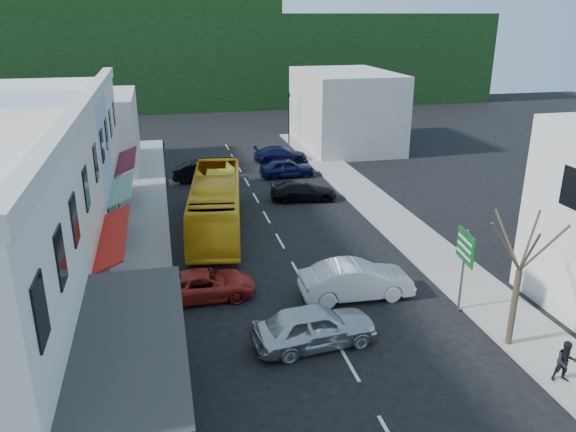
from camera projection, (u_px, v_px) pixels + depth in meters
The scene contains 20 objects.
ground at pixel (319, 310), 24.12m from camera, with size 120.00×120.00×0.00m, color black.
sidewalk_left at pixel (143, 238), 31.68m from camera, with size 3.00×52.00×0.15m, color gray.
sidewalk_right at pixel (391, 218), 34.83m from camera, with size 3.00×52.00×0.15m, color gray.
shopfront_row at pixel (17, 207), 24.71m from camera, with size 8.25×30.00×8.00m.
distant_block_left at pixel (86, 132), 45.32m from camera, with size 8.00×10.00×6.00m, color #B7B2A8.
distant_block_right at pixel (345, 109), 52.72m from camera, with size 8.00×12.00×7.00m, color #B7B2A8.
hillside at pixel (187, 52), 81.17m from camera, with size 80.00×26.00×14.00m.
bus at pixel (216, 204), 32.69m from camera, with size 2.50×11.60×3.10m, color yellow.
car_silver at pixel (314, 329), 21.37m from camera, with size 1.80×4.40×1.40m, color silver.
car_white at pixel (356, 283), 25.03m from camera, with size 1.80×4.40×1.40m, color silver.
car_red at pixel (205, 283), 24.98m from camera, with size 1.90×4.60×1.40m, color maroon.
car_black_near at pixel (303, 190), 38.08m from camera, with size 1.84×4.50×1.40m, color black.
car_navy_mid at pixel (287, 168), 43.54m from camera, with size 1.80×4.40×1.40m, color black.
car_black_far at pixel (204, 172), 42.36m from camera, with size 1.80×4.40×1.40m, color black.
car_navy_far at pixel (280, 154), 48.01m from camera, with size 1.84×4.50×1.40m, color black.
pedestrian_left at pixel (114, 292), 23.60m from camera, with size 0.60×0.40×1.70m, color black.
pedestrian_right at pixel (566, 360), 18.96m from camera, with size 0.70×0.44×1.70m, color black.
direction_sign at pixel (463, 272), 23.41m from camera, with size 0.40×1.69×3.73m, color #0B531B, non-canonical shape.
street_tree at pixel (519, 270), 20.42m from camera, with size 2.62×2.62×6.44m, color #3B3123, non-canonical shape.
traffic_signal at pixel (289, 118), 53.66m from camera, with size 0.77×1.13×5.13m, color black, non-canonical shape.
Camera 1 is at (-6.06, -20.45, 12.04)m, focal length 35.00 mm.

